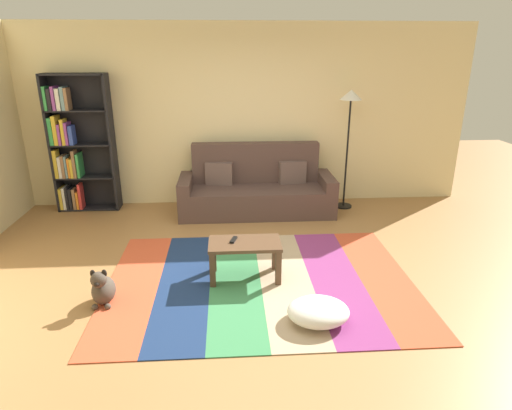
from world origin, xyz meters
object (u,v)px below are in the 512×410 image
bookshelf (74,147)px  dog (103,289)px  couch (256,190)px  coffee_table (245,250)px  pouf (318,312)px  standing_lamp (350,111)px  tv_remote (234,240)px

bookshelf → dog: bearing=-69.4°
couch → coffee_table: (-0.26, -2.03, -0.00)m
couch → dog: size_ratio=5.69×
bookshelf → dog: (1.02, -2.72, -0.81)m
couch → bookshelf: bookshelf is taller
couch → bookshelf: size_ratio=1.13×
bookshelf → pouf: size_ratio=3.58×
coffee_table → pouf: size_ratio=1.35×
dog → standing_lamp: 4.15m
standing_lamp → tv_remote: bearing=-129.9°
tv_remote → pouf: bearing=-33.8°
couch → coffee_table: bearing=-97.3°
bookshelf → pouf: 4.46m
couch → pouf: couch is taller
coffee_table → bookshelf: bearing=136.1°
dog → standing_lamp: size_ratio=0.22×
couch → standing_lamp: (1.37, 0.10, 1.14)m
pouf → tv_remote: 1.21m
bookshelf → pouf: bearing=-46.3°
pouf → coffee_table: bearing=126.1°
coffee_table → tv_remote: size_ratio=5.05×
dog → standing_lamp: (3.01, 2.53, 1.32)m
pouf → standing_lamp: bearing=71.4°
couch → pouf: (0.36, -2.88, -0.23)m
dog → pouf: bearing=-12.5°
pouf → dog: bearing=167.5°
coffee_table → dog: 1.45m
bookshelf → standing_lamp: size_ratio=1.13×
dog → tv_remote: bearing=19.8°
bookshelf → tv_remote: bookshelf is taller
pouf → dog: (-2.00, 0.45, 0.05)m
standing_lamp → tv_remote: standing_lamp is taller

